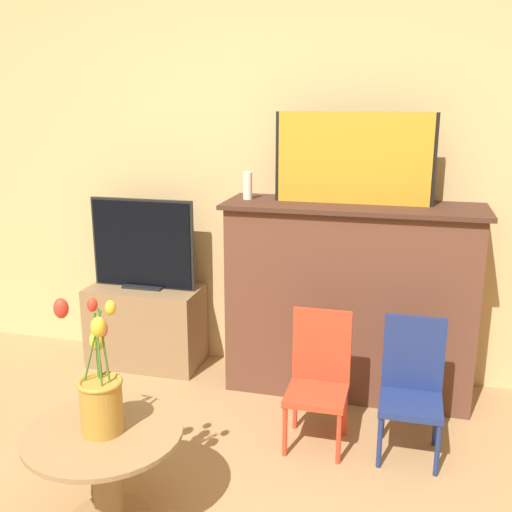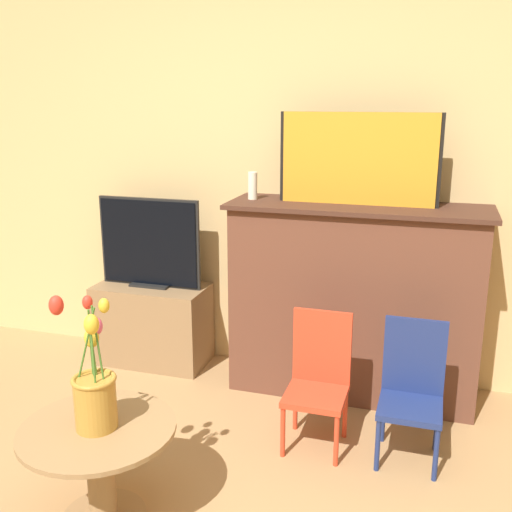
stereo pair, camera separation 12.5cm
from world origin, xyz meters
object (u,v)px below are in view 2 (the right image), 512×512
object	(u,v)px
painting	(358,159)
chair_blue	(412,386)
chair_red	(318,376)
tv_monitor	(149,244)
vase_tulips	(94,388)

from	to	relation	value
painting	chair_blue	xyz separation A→B (m)	(0.38, -0.59, -1.01)
chair_red	painting	bearing A→B (deg)	83.44
tv_monitor	vase_tulips	world-z (taller)	tv_monitor
tv_monitor	chair_red	bearing A→B (deg)	-26.97
painting	chair_red	xyz separation A→B (m)	(-0.07, -0.61, -1.01)
vase_tulips	chair_red	bearing A→B (deg)	49.03
tv_monitor	vase_tulips	xyz separation A→B (m)	(0.49, -1.46, -0.20)
painting	tv_monitor	bearing A→B (deg)	179.38
tv_monitor	chair_red	distance (m)	1.44
painting	vase_tulips	bearing A→B (deg)	-118.91
tv_monitor	chair_blue	distance (m)	1.83
chair_red	chair_blue	xyz separation A→B (m)	(0.45, 0.02, 0.00)
vase_tulips	painting	bearing A→B (deg)	61.09
chair_blue	vase_tulips	size ratio (longest dim) A/B	1.25
painting	chair_red	size ratio (longest dim) A/B	1.30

